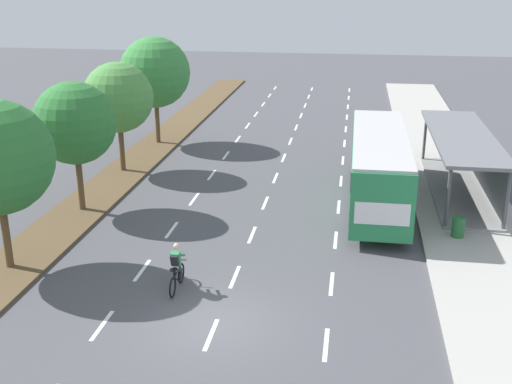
# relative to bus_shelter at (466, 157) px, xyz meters

# --- Properties ---
(ground_plane) EXTENTS (140.00, 140.00, 0.00)m
(ground_plane) POSITION_rel_bus_shelter_xyz_m (-9.53, -14.04, -1.87)
(ground_plane) COLOR #4C4C51
(median_strip) EXTENTS (2.60, 52.00, 0.12)m
(median_strip) POSITION_rel_bus_shelter_xyz_m (-17.83, 5.96, -1.81)
(median_strip) COLOR brown
(median_strip) RESTS_ON ground
(sidewalk_right) EXTENTS (4.50, 52.00, 0.15)m
(sidewalk_right) POSITION_rel_bus_shelter_xyz_m (-0.28, 5.96, -1.79)
(sidewalk_right) COLOR #ADAAA3
(sidewalk_right) RESTS_ON ground
(lane_divider_left) EXTENTS (0.14, 48.97, 0.01)m
(lane_divider_left) POSITION_rel_bus_shelter_xyz_m (-13.03, 4.94, -1.86)
(lane_divider_left) COLOR white
(lane_divider_left) RESTS_ON ground
(lane_divider_center) EXTENTS (0.14, 48.97, 0.01)m
(lane_divider_center) POSITION_rel_bus_shelter_xyz_m (-9.53, 4.94, -1.86)
(lane_divider_center) COLOR white
(lane_divider_center) RESTS_ON ground
(lane_divider_right) EXTENTS (0.14, 48.97, 0.01)m
(lane_divider_right) POSITION_rel_bus_shelter_xyz_m (-6.03, 4.94, -1.86)
(lane_divider_right) COLOR white
(lane_divider_right) RESTS_ON ground
(bus_shelter) EXTENTS (2.90, 11.16, 2.86)m
(bus_shelter) POSITION_rel_bus_shelter_xyz_m (0.00, 0.00, 0.00)
(bus_shelter) COLOR gray
(bus_shelter) RESTS_ON sidewalk_right
(bus) EXTENTS (2.54, 11.29, 3.37)m
(bus) POSITION_rel_bus_shelter_xyz_m (-4.28, -2.26, 0.20)
(bus) COLOR #28844C
(bus) RESTS_ON ground
(cyclist) EXTENTS (0.46, 1.82, 1.71)m
(cyclist) POSITION_rel_bus_shelter_xyz_m (-11.33, -12.04, -1.08)
(cyclist) COLOR black
(cyclist) RESTS_ON ground
(median_tree_second) EXTENTS (3.68, 3.68, 5.88)m
(median_tree_second) POSITION_rel_bus_shelter_xyz_m (-17.71, -5.30, 2.28)
(median_tree_second) COLOR brown
(median_tree_second) RESTS_ON median_strip
(median_tree_third) EXTENTS (3.74, 3.74, 5.91)m
(median_tree_third) POSITION_rel_bus_shelter_xyz_m (-17.98, 0.81, 2.28)
(median_tree_third) COLOR brown
(median_tree_third) RESTS_ON median_strip
(median_tree_fourth) EXTENTS (4.37, 4.37, 6.64)m
(median_tree_fourth) POSITION_rel_bus_shelter_xyz_m (-17.85, 6.92, 2.70)
(median_tree_fourth) COLOR brown
(median_tree_fourth) RESTS_ON median_strip
(trash_bin) EXTENTS (0.52, 0.52, 0.85)m
(trash_bin) POSITION_rel_bus_shelter_xyz_m (-1.08, -6.06, -1.29)
(trash_bin) COLOR #286B38
(trash_bin) RESTS_ON sidewalk_right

